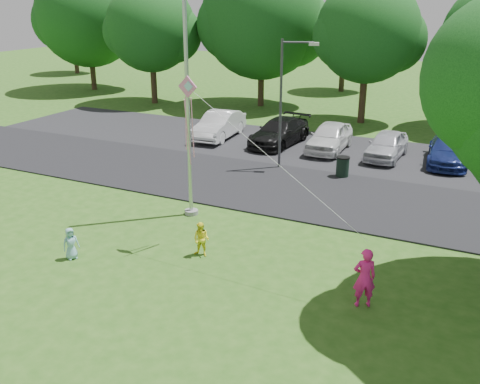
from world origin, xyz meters
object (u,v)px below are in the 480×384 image
at_px(kite, 191,103).
at_px(child_blue, 71,243).
at_px(child_yellow, 201,239).
at_px(trash_can, 343,167).
at_px(woman, 364,278).
at_px(street_lamp, 286,93).
at_px(flagpole, 188,102).

bearing_deg(kite, child_blue, -136.58).
relative_size(child_yellow, kite, 0.18).
relative_size(trash_can, kite, 0.15).
relative_size(woman, child_blue, 1.61).
bearing_deg(trash_can, child_blue, -115.26).
height_order(woman, child_blue, woman).
xyz_separation_m(street_lamp, woman, (6.18, -10.18, -2.71)).
bearing_deg(woman, street_lamp, -87.34).
xyz_separation_m(street_lamp, trash_can, (2.83, -0.14, -3.05)).
height_order(flagpole, street_lamp, flagpole).
bearing_deg(flagpole, child_yellow, -53.89).
bearing_deg(street_lamp, kite, -107.80).
height_order(child_yellow, kite, kite).
xyz_separation_m(trash_can, kite, (-2.40, -8.79, 4.14)).
bearing_deg(trash_can, street_lamp, 177.22).
relative_size(trash_can, child_blue, 0.94).
bearing_deg(child_blue, child_yellow, -33.36).
height_order(flagpole, child_blue, flagpole).
xyz_separation_m(flagpole, kite, (1.45, -2.17, 0.45)).
height_order(street_lamp, trash_can, street_lamp).
height_order(flagpole, kite, flagpole).
height_order(flagpole, child_yellow, flagpole).
height_order(woman, child_yellow, woman).
xyz_separation_m(trash_can, child_yellow, (-1.84, -9.38, 0.07)).
distance_m(woman, child_blue, 8.78).
bearing_deg(child_yellow, trash_can, 75.81).
distance_m(flagpole, street_lamp, 6.86).
bearing_deg(child_yellow, street_lamp, 92.82).
xyz_separation_m(flagpole, child_blue, (-1.47, -4.68, -3.66)).
xyz_separation_m(woman, child_yellow, (-5.19, 0.67, -0.27)).
bearing_deg(kite, street_lamp, 95.55).
distance_m(child_yellow, child_blue, 3.98).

